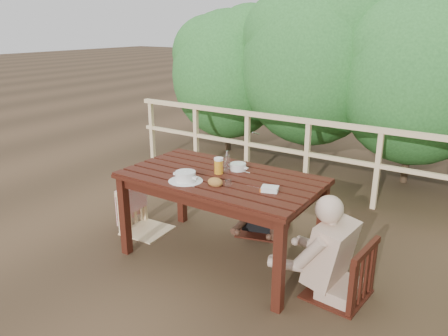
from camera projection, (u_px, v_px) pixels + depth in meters
The scene contains 16 objects.
ground at pixel (221, 257), 4.20m from camera, with size 60.00×60.00×0.00m, color #503A26.
table at pixel (221, 218), 4.07m from camera, with size 1.79×1.00×0.83m, color black.
chair_left at pixel (145, 192), 4.59m from camera, with size 0.46×0.46×0.92m, color beige.
chair_far at pixel (265, 186), 4.58m from camera, with size 0.52×0.52×1.04m, color black.
chair_right at pixel (341, 242), 3.47m from camera, with size 0.49×0.49×0.98m, color black.
woman at pixel (266, 181), 4.57m from camera, with size 0.46×0.57×1.15m, color black, non-canonical shape.
diner_right at pixel (347, 219), 3.38m from camera, with size 0.57×0.70×1.41m, color tan, non-canonical shape.
railing at pixel (307, 157), 5.62m from camera, with size 5.60×0.10×1.01m, color beige.
hedge_row at pixel (375, 43), 5.92m from camera, with size 6.60×1.60×3.80m, color #2A652A, non-canonical shape.
soup_near at pixel (186, 177), 3.79m from camera, with size 0.30×0.30×0.10m, color silver.
soup_far at pixel (238, 168), 4.07m from camera, with size 0.25×0.25×0.08m, color silver.
bread_roll at pixel (215, 182), 3.70m from camera, with size 0.14×0.11×0.08m, color olive.
beer_glass at pixel (219, 167), 3.97m from camera, with size 0.09×0.09×0.17m, color gold.
bottle at pixel (227, 163), 3.97m from camera, with size 0.05×0.05×0.23m, color white.
tumbler at pixel (228, 184), 3.68m from camera, with size 0.06×0.06×0.07m, color white.
butter_tub at pixel (270, 190), 3.56m from camera, with size 0.14×0.10×0.06m, color white.
Camera 1 is at (2.07, -3.08, 2.15)m, focal length 34.73 mm.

